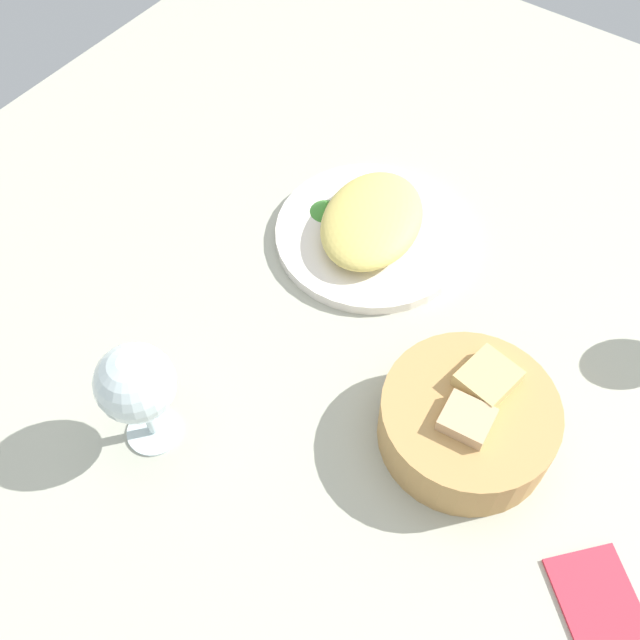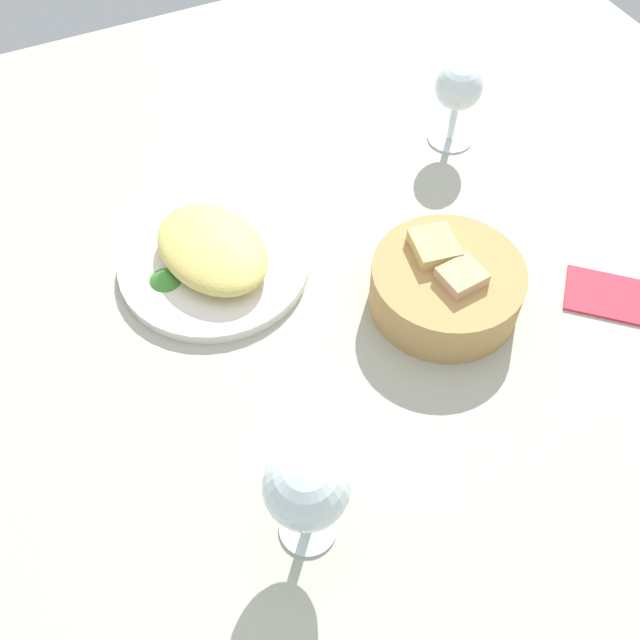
{
  "view_description": "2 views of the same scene",
  "coord_description": "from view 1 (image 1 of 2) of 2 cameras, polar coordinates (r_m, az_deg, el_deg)",
  "views": [
    {
      "loc": [
        40.88,
        16.99,
        69.66
      ],
      "look_at": [
        4.08,
        -9.43,
        5.19
      ],
      "focal_mm": 41.9,
      "sensor_mm": 36.0,
      "label": 1
    },
    {
      "loc": [
        45.5,
        -26.78,
        67.43
      ],
      "look_at": [
        3.34,
        -6.87,
        4.37
      ],
      "focal_mm": 40.21,
      "sensor_mm": 36.0,
      "label": 2
    }
  ],
  "objects": [
    {
      "name": "folded_napkin",
      "position": [
        0.76,
        20.82,
        -20.04
      ],
      "size": [
        12.53,
        12.87,
        0.8
      ],
      "primitive_type": "cube",
      "rotation": [
        0.0,
        0.0,
        0.85
      ],
      "color": "#D63041",
      "rests_on": "ground_plane"
    },
    {
      "name": "plate",
      "position": [
        0.93,
        3.9,
        6.55
      ],
      "size": [
        23.49,
        23.49,
        1.4
      ],
      "primitive_type": "cylinder",
      "color": "white",
      "rests_on": "ground_plane"
    },
    {
      "name": "omelette",
      "position": [
        0.91,
        4.0,
        7.65
      ],
      "size": [
        18.71,
        15.18,
        3.84
      ],
      "primitive_type": "ellipsoid",
      "rotation": [
        0.0,
        0.0,
        0.23
      ],
      "color": "#DBC563",
      "rests_on": "plate"
    },
    {
      "name": "lettuce_garnish",
      "position": [
        0.93,
        0.42,
        8.67
      ],
      "size": [
        3.93,
        3.93,
        1.74
      ],
      "primitive_type": "cone",
      "color": "#3E8932",
      "rests_on": "plate"
    },
    {
      "name": "bread_basket",
      "position": [
        0.76,
        11.24,
        -7.46
      ],
      "size": [
        17.61,
        17.61,
        7.67
      ],
      "color": "tan",
      "rests_on": "ground_plane"
    },
    {
      "name": "wine_glass_near",
      "position": [
        0.72,
        -13.87,
        -4.89
      ],
      "size": [
        7.69,
        7.69,
        13.76
      ],
      "color": "silver",
      "rests_on": "ground_plane"
    },
    {
      "name": "ground_plane",
      "position": [
        0.83,
        6.93,
        -3.68
      ],
      "size": [
        140.0,
        140.0,
        2.0
      ],
      "primitive_type": "cube",
      "color": "#AAAB98"
    }
  ]
}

